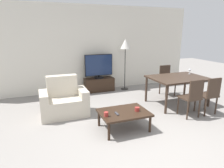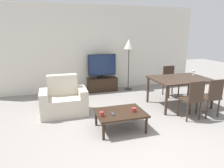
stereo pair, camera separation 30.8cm
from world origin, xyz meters
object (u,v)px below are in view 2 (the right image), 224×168
at_px(tv, 102,66).
at_px(cup_white_near, 102,114).
at_px(dining_chair_near_right, 211,96).
at_px(remote_primary, 113,114).
at_px(armchair, 64,101).
at_px(floor_lamp, 129,46).
at_px(wine_glass_left, 193,71).
at_px(coffee_table, 120,114).
at_px(dining_chair_far, 170,79).
at_px(cup_colored_far, 134,110).
at_px(dining_table, 180,81).
at_px(tv_stand, 102,84).
at_px(dining_chair_near, 192,98).

height_order(tv, cup_white_near, tv).
relative_size(dining_chair_near_right, remote_primary, 5.94).
xyz_separation_m(armchair, remote_primary, (0.83, -1.19, 0.06)).
bearing_deg(floor_lamp, wine_glass_left, -50.47).
distance_m(coffee_table, floor_lamp, 3.05).
height_order(armchair, coffee_table, armchair).
distance_m(dining_chair_far, wine_glass_left, 0.76).
bearing_deg(cup_colored_far, coffee_table, 165.37).
bearing_deg(cup_colored_far, dining_chair_far, 41.84).
xyz_separation_m(coffee_table, cup_colored_far, (0.26, -0.07, 0.08)).
height_order(dining_table, floor_lamp, floor_lamp).
relative_size(floor_lamp, cup_colored_far, 17.76).
height_order(dining_table, cup_white_near, dining_table).
bearing_deg(cup_colored_far, floor_lamp, 70.64).
bearing_deg(dining_table, wine_glass_left, 20.98).
bearing_deg(dining_table, dining_chair_near_right, -73.03).
distance_m(tv_stand, coffee_table, 2.71).
bearing_deg(dining_chair_far, cup_colored_far, -138.16).
relative_size(remote_primary, cup_white_near, 1.78).
distance_m(armchair, floor_lamp, 2.86).
xyz_separation_m(dining_chair_far, cup_colored_far, (-1.90, -1.70, -0.09)).
bearing_deg(remote_primary, cup_white_near, -172.79).
relative_size(tv_stand, coffee_table, 1.00).
bearing_deg(remote_primary, cup_colored_far, -0.77).
bearing_deg(coffee_table, dining_chair_far, 37.15).
bearing_deg(wine_glass_left, dining_chair_far, 117.08).
distance_m(dining_table, cup_white_near, 2.49).
xyz_separation_m(dining_table, cup_white_near, (-2.31, -0.90, -0.25)).
distance_m(tv_stand, floor_lamp, 1.50).
xyz_separation_m(coffee_table, wine_glass_left, (2.47, 1.03, 0.51)).
bearing_deg(cup_white_near, remote_primary, 7.21).
xyz_separation_m(tv, dining_chair_far, (1.84, -1.06, -0.31)).
relative_size(remote_primary, wine_glass_left, 1.03).
bearing_deg(wine_glass_left, coffee_table, -157.46).
bearing_deg(dining_chair_near_right, tv_stand, 124.13).
bearing_deg(tv_stand, dining_chair_far, -29.94).
distance_m(tv_stand, remote_primary, 2.80).
height_order(dining_chair_near_right, cup_colored_far, dining_chair_near_right).
bearing_deg(wine_glass_left, dining_table, -159.02).
distance_m(dining_chair_near, dining_chair_near_right, 0.50).
distance_m(coffee_table, cup_colored_far, 0.28).
xyz_separation_m(dining_chair_near, dining_chair_far, (0.50, 1.65, 0.00)).
height_order(tv, floor_lamp, floor_lamp).
bearing_deg(dining_chair_far, tv, 150.12).
height_order(dining_table, dining_chair_far, dining_chair_far).
distance_m(dining_chair_far, cup_white_near, 3.09).
height_order(coffee_table, cup_colored_far, cup_colored_far).
xyz_separation_m(coffee_table, cup_white_near, (-0.40, -0.09, 0.08)).
bearing_deg(armchair, dining_chair_near_right, -19.87).
bearing_deg(dining_table, remote_primary, -157.32).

